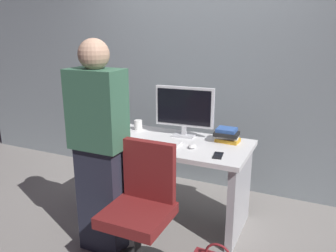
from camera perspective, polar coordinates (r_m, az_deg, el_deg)
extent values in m
plane|color=gray|center=(3.33, 0.37, -14.82)|extent=(9.00, 9.00, 0.00)
cube|color=gray|center=(3.69, 6.27, 12.75)|extent=(6.40, 0.10, 3.00)
cube|color=white|center=(3.02, 0.40, -2.86)|extent=(1.39, 0.69, 0.04)
cube|color=#B2B2B7|center=(3.44, -9.34, -7.29)|extent=(0.06, 0.61, 0.71)
cube|color=#B2B2B7|center=(2.98, 11.77, -11.28)|extent=(0.06, 0.61, 0.71)
cylinder|color=black|center=(2.58, -5.04, -19.01)|extent=(0.05, 0.05, 0.39)
cube|color=maroon|center=(2.46, -5.18, -14.52)|extent=(0.44, 0.44, 0.08)
cube|color=maroon|center=(2.49, -3.15, -7.35)|extent=(0.40, 0.06, 0.44)
cube|color=#262838|center=(2.77, -10.86, -11.82)|extent=(0.34, 0.20, 0.85)
cube|color=#38664C|center=(2.52, -11.71, 2.72)|extent=(0.40, 0.24, 0.58)
sphere|color=tan|center=(2.46, -12.23, 11.56)|extent=(0.22, 0.22, 0.22)
cube|color=silver|center=(3.15, 2.69, -1.55)|extent=(0.21, 0.15, 0.02)
cube|color=silver|center=(3.13, 2.70, -0.71)|extent=(0.04, 0.03, 0.08)
cube|color=silver|center=(3.07, 2.76, 3.21)|extent=(0.54, 0.06, 0.36)
cube|color=black|center=(3.06, 2.62, 3.15)|extent=(0.50, 0.04, 0.32)
cube|color=white|center=(2.97, -1.87, -2.60)|extent=(0.43, 0.13, 0.02)
ellipsoid|color=white|center=(2.84, 4.10, -3.34)|extent=(0.06, 0.10, 0.03)
cylinder|color=white|center=(3.08, -7.42, -1.31)|extent=(0.08, 0.08, 0.09)
cylinder|color=white|center=(3.33, -4.96, 0.14)|extent=(0.08, 0.08, 0.10)
cube|color=gold|center=(3.03, 9.88, -2.32)|extent=(0.20, 0.14, 0.03)
cube|color=white|center=(3.03, 9.75, -1.74)|extent=(0.21, 0.13, 0.03)
cube|color=black|center=(3.00, 9.70, -1.30)|extent=(0.21, 0.16, 0.03)
cube|color=#3359A5|center=(3.01, 9.71, -0.64)|extent=(0.16, 0.14, 0.03)
cube|color=black|center=(2.70, 8.30, -4.86)|extent=(0.09, 0.15, 0.01)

